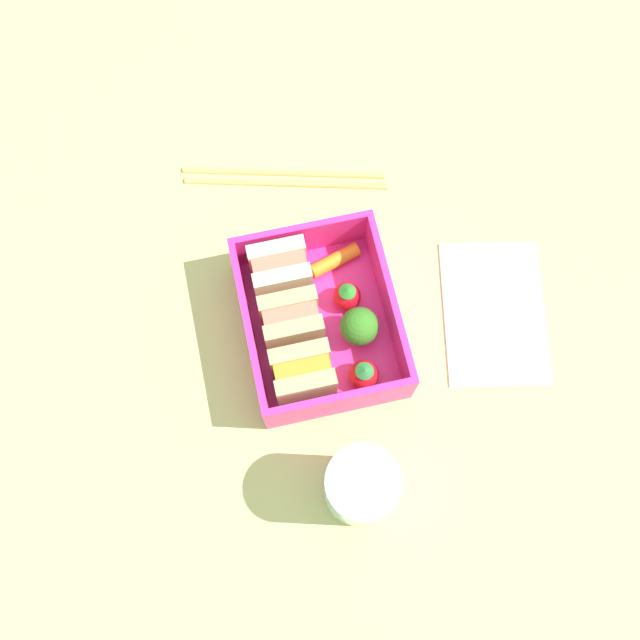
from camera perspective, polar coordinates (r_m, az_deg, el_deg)
ground_plane at (r=67.26cm, az=-0.00°, el=-0.98°), size 120.00×120.00×2.00cm
bento_tray at (r=65.74cm, az=-0.00°, el=-0.57°), size 16.25×13.24×1.20cm
bento_rim at (r=62.90cm, az=-0.00°, el=0.25°), size 16.25×13.24×4.75cm
sandwich_left at (r=61.18cm, az=-1.38°, el=-4.34°), size 4.05×5.15×5.33cm
sandwich_center_left at (r=62.50cm, az=-2.30°, el=-0.15°), size 4.05×5.15×5.33cm
sandwich_center at (r=64.16cm, az=-3.19°, el=3.84°), size 4.05×5.15×5.33cm
strawberry_far_left at (r=62.51cm, az=3.52°, el=-4.37°), size 2.67×2.67×3.27cm
broccoli_floret at (r=62.75cm, az=3.18°, el=-0.53°), size 3.45×3.45×4.16cm
strawberry_left at (r=64.63cm, az=2.17°, el=1.93°), size 2.57×2.57×3.17cm
carrot_stick_far_left at (r=66.68cm, az=1.20°, el=4.80°), size 2.70×5.03×1.36cm
chopstick_pair at (r=72.42cm, az=-2.73°, el=11.40°), size 6.95×20.08×0.70cm
drinking_glass at (r=59.29cm, az=3.30°, el=-13.18°), size 5.91×5.91×8.56cm
folded_napkin at (r=68.58cm, az=13.76°, el=0.61°), size 15.80×12.04×0.40cm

